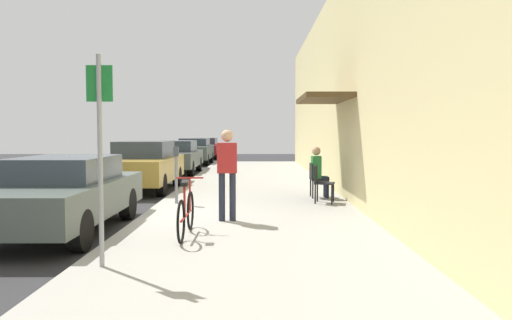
{
  "coord_description": "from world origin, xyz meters",
  "views": [
    {
      "loc": [
        2.3,
        -9.78,
        1.78
      ],
      "look_at": [
        2.29,
        4.12,
        0.99
      ],
      "focal_mm": 34.75,
      "sensor_mm": 36.0,
      "label": 1
    }
  ],
  "objects_px": {
    "pedestrian_standing": "(228,168)",
    "bicycle_0": "(186,214)",
    "seated_patron_1": "(319,170)",
    "parked_car_3": "(195,151)",
    "parking_meter": "(177,170)",
    "cafe_chair_1": "(316,178)",
    "parked_car_0": "(63,193)",
    "parked_car_2": "(177,156)",
    "parked_car_1": "(144,165)",
    "street_sign": "(101,144)",
    "cafe_chair_0": "(321,181)",
    "parked_car_4": "(206,148)"
  },
  "relations": [
    {
      "from": "pedestrian_standing",
      "to": "bicycle_0",
      "type": "bearing_deg",
      "value": -113.09
    },
    {
      "from": "seated_patron_1",
      "to": "parked_car_3",
      "type": "bearing_deg",
      "value": 108.51
    },
    {
      "from": "parking_meter",
      "to": "seated_patron_1",
      "type": "bearing_deg",
      "value": 16.63
    },
    {
      "from": "parking_meter",
      "to": "cafe_chair_1",
      "type": "distance_m",
      "value": 3.53
    },
    {
      "from": "parked_car_3",
      "to": "parked_car_0",
      "type": "bearing_deg",
      "value": -90.0
    },
    {
      "from": "parked_car_2",
      "to": "seated_patron_1",
      "type": "relative_size",
      "value": 3.41
    },
    {
      "from": "parking_meter",
      "to": "pedestrian_standing",
      "type": "xyz_separation_m",
      "value": [
        1.32,
        -2.28,
        0.23
      ]
    },
    {
      "from": "seated_patron_1",
      "to": "pedestrian_standing",
      "type": "relative_size",
      "value": 0.76
    },
    {
      "from": "parked_car_1",
      "to": "seated_patron_1",
      "type": "xyz_separation_m",
      "value": [
        4.98,
        -2.49,
        0.05
      ]
    },
    {
      "from": "parked_car_0",
      "to": "parked_car_3",
      "type": "xyz_separation_m",
      "value": [
        0.0,
        18.7,
        0.04
      ]
    },
    {
      "from": "street_sign",
      "to": "parked_car_0",
      "type": "bearing_deg",
      "value": 119.78
    },
    {
      "from": "bicycle_0",
      "to": "cafe_chair_1",
      "type": "bearing_deg",
      "value": 60.54
    },
    {
      "from": "cafe_chair_1",
      "to": "seated_patron_1",
      "type": "height_order",
      "value": "seated_patron_1"
    },
    {
      "from": "parked_car_1",
      "to": "street_sign",
      "type": "distance_m",
      "value": 9.1
    },
    {
      "from": "parking_meter",
      "to": "cafe_chair_0",
      "type": "xyz_separation_m",
      "value": [
        3.38,
        0.07,
        -0.26
      ]
    },
    {
      "from": "parked_car_4",
      "to": "parked_car_3",
      "type": "bearing_deg",
      "value": -90.0
    },
    {
      "from": "parked_car_1",
      "to": "parked_car_3",
      "type": "bearing_deg",
      "value": 90.0
    },
    {
      "from": "parked_car_0",
      "to": "pedestrian_standing",
      "type": "height_order",
      "value": "pedestrian_standing"
    },
    {
      "from": "bicycle_0",
      "to": "parked_car_3",
      "type": "bearing_deg",
      "value": 96.68
    },
    {
      "from": "parked_car_2",
      "to": "parked_car_3",
      "type": "distance_m",
      "value": 6.24
    },
    {
      "from": "parked_car_2",
      "to": "street_sign",
      "type": "relative_size",
      "value": 1.69
    },
    {
      "from": "street_sign",
      "to": "pedestrian_standing",
      "type": "height_order",
      "value": "street_sign"
    },
    {
      "from": "parked_car_2",
      "to": "parked_car_4",
      "type": "bearing_deg",
      "value": 90.0
    },
    {
      "from": "parked_car_2",
      "to": "seated_patron_1",
      "type": "xyz_separation_m",
      "value": [
        4.98,
        -8.65,
        0.09
      ]
    },
    {
      "from": "parked_car_4",
      "to": "cafe_chair_0",
      "type": "height_order",
      "value": "parked_car_4"
    },
    {
      "from": "parked_car_1",
      "to": "parked_car_2",
      "type": "distance_m",
      "value": 6.15
    },
    {
      "from": "parked_car_1",
      "to": "parked_car_2",
      "type": "relative_size",
      "value": 1.0
    },
    {
      "from": "parked_car_0",
      "to": "bicycle_0",
      "type": "bearing_deg",
      "value": -20.3
    },
    {
      "from": "bicycle_0",
      "to": "cafe_chair_1",
      "type": "distance_m",
      "value": 5.36
    },
    {
      "from": "parked_car_3",
      "to": "pedestrian_standing",
      "type": "distance_m",
      "value": 18.42
    },
    {
      "from": "parked_car_2",
      "to": "seated_patron_1",
      "type": "bearing_deg",
      "value": -60.04
    },
    {
      "from": "street_sign",
      "to": "cafe_chair_1",
      "type": "height_order",
      "value": "street_sign"
    },
    {
      "from": "parking_meter",
      "to": "cafe_chair_0",
      "type": "distance_m",
      "value": 3.39
    },
    {
      "from": "parked_car_4",
      "to": "seated_patron_1",
      "type": "bearing_deg",
      "value": -76.38
    },
    {
      "from": "parked_car_2",
      "to": "parked_car_3",
      "type": "xyz_separation_m",
      "value": [
        0.0,
        6.24,
        0.02
      ]
    },
    {
      "from": "bicycle_0",
      "to": "street_sign",
      "type": "bearing_deg",
      "value": -113.97
    },
    {
      "from": "cafe_chair_0",
      "to": "pedestrian_standing",
      "type": "relative_size",
      "value": 0.51
    },
    {
      "from": "cafe_chair_0",
      "to": "seated_patron_1",
      "type": "bearing_deg",
      "value": 86.54
    },
    {
      "from": "parking_meter",
      "to": "cafe_chair_1",
      "type": "relative_size",
      "value": 1.52
    },
    {
      "from": "cafe_chair_1",
      "to": "seated_patron_1",
      "type": "xyz_separation_m",
      "value": [
        0.06,
        0.0,
        0.19
      ]
    },
    {
      "from": "parking_meter",
      "to": "street_sign",
      "type": "bearing_deg",
      "value": -90.53
    },
    {
      "from": "parked_car_4",
      "to": "parked_car_2",
      "type": "bearing_deg",
      "value": -90.0
    },
    {
      "from": "parked_car_4",
      "to": "cafe_chair_1",
      "type": "distance_m",
      "value": 21.14
    },
    {
      "from": "parked_car_0",
      "to": "cafe_chair_1",
      "type": "bearing_deg",
      "value": 37.78
    },
    {
      "from": "street_sign",
      "to": "parked_car_4",
      "type": "bearing_deg",
      "value": 93.18
    },
    {
      "from": "parked_car_2",
      "to": "parked_car_3",
      "type": "bearing_deg",
      "value": 90.0
    },
    {
      "from": "parked_car_0",
      "to": "cafe_chair_1",
      "type": "distance_m",
      "value": 6.23
    },
    {
      "from": "cafe_chair_0",
      "to": "parked_car_0",
      "type": "bearing_deg",
      "value": -149.84
    },
    {
      "from": "parked_car_4",
      "to": "street_sign",
      "type": "distance_m",
      "value": 27.06
    },
    {
      "from": "parked_car_1",
      "to": "parking_meter",
      "type": "bearing_deg",
      "value": -66.23
    }
  ]
}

